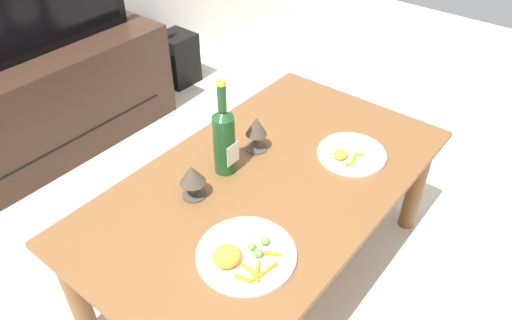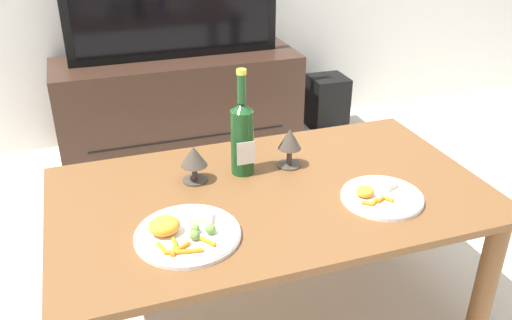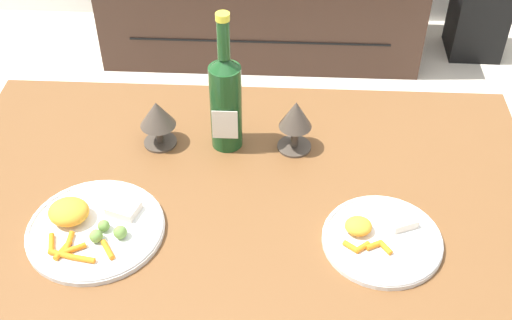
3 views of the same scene
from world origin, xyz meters
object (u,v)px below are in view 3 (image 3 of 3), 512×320
Objects in this scene: floor_speaker at (478,17)px; goblet_right at (296,118)px; dinner_plate_right at (381,238)px; goblet_left at (157,117)px; dinner_plate_left at (92,226)px; dining_table at (243,209)px; wine_bottle at (226,98)px.

floor_speaker is 2.39× the size of goblet_right.
goblet_right is 0.54× the size of dinner_plate_right.
dinner_plate_left is (-0.10, -0.30, -0.07)m from goblet_left.
wine_bottle reaches higher than dining_table.
goblet_left reaches higher than floor_speaker.
wine_bottle is 0.17m from goblet_right.
goblet_left is 0.90× the size of goblet_right.
dining_table is 11.02× the size of goblet_left.
dinner_plate_right is at bearing -109.67° from floor_speaker.
dinner_plate_right is (0.30, -0.16, 0.09)m from dining_table.
floor_speaker is (0.91, 1.44, -0.26)m from dining_table.
floor_speaker is at bearing 58.64° from goblet_right.
dinner_plate_left is (-0.31, -0.16, 0.09)m from dining_table.
floor_speaker is at bearing 52.55° from dinner_plate_left.
goblet_left is 0.32m from dinner_plate_left.
goblet_left is at bearing -177.44° from wine_bottle.
goblet_right is (-0.79, -1.29, 0.43)m from floor_speaker.
goblet_left reaches higher than dinner_plate_right.
dining_table is 1.72m from floor_speaker.
goblet_left is (-0.17, -0.01, -0.06)m from wine_bottle.
wine_bottle is at bearing 177.44° from goblet_right.
dining_table is 0.25m from goblet_right.
dinner_plate_left is (-0.43, -0.30, -0.08)m from goblet_right.
goblet_right is (0.33, -0.00, 0.01)m from goblet_left.
goblet_right reaches higher than goblet_left.
dinner_plate_right is (-0.60, -1.59, 0.35)m from floor_speaker.
dinner_plate_right reaches higher than dining_table.
floor_speaker is 1.30× the size of dinner_plate_right.
dinner_plate_right is at bearing -41.11° from wine_bottle.
floor_speaker is at bearing 57.76° from dining_table.
dining_table is 4.16× the size of floor_speaker.
goblet_right is at bearing -2.56° from wine_bottle.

